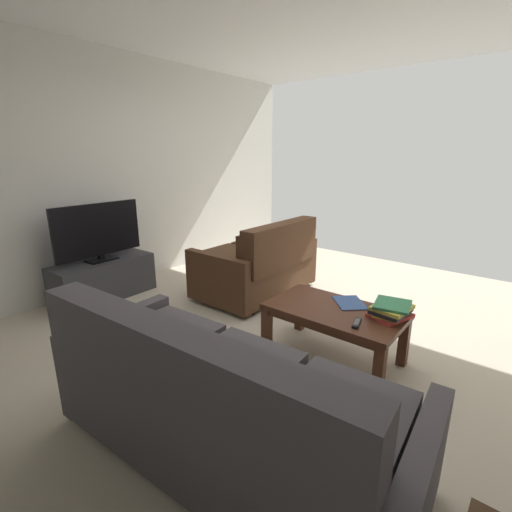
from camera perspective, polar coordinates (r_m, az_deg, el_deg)
ground_plane at (r=3.50m, az=6.23°, el=-11.68°), size 5.01×5.74×0.01m
wall_right at (r=4.93m, az=-19.01°, el=12.38°), size 0.12×5.74×2.76m
sofa_main at (r=2.01m, az=-5.94°, el=-21.97°), size 2.04×0.97×0.90m
loveseat_near at (r=4.19m, az=0.53°, el=-1.25°), size 0.90×1.38×0.89m
coffee_table at (r=2.96m, az=12.25°, el=-9.34°), size 1.04×0.60×0.43m
tv_stand at (r=4.49m, az=-22.89°, el=-3.38°), size 0.48×1.12×0.45m
flat_tv at (r=4.35m, az=-23.68°, el=3.60°), size 0.21×1.00×0.64m
book_stack at (r=2.88m, az=20.56°, el=-8.02°), size 0.30×0.35×0.11m
tv_remote at (r=2.71m, az=15.64°, el=-10.16°), size 0.08×0.17×0.02m
loose_magazine at (r=3.06m, az=14.57°, el=-7.15°), size 0.36×0.36×0.01m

